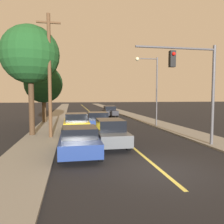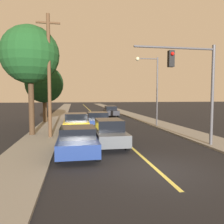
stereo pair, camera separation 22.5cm
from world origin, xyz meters
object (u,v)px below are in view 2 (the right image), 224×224
object	(u,v)px
car_far_oncoming	(111,111)
utility_pole_left	(49,74)
car_outer_lane_front	(77,140)
traffic_signal_mast	(195,77)
car_near_lane_second	(97,121)
tree_left_far	(44,84)
car_outer_lane_second	(76,123)
streetlamp_right	(152,81)
car_near_lane_front	(109,132)
tree_left_near	(30,55)

from	to	relation	value
car_far_oncoming	utility_pole_left	size ratio (longest dim) A/B	0.48
car_outer_lane_front	traffic_signal_mast	xyz separation A→B (m)	(6.68, 0.55, 3.33)
car_outer_lane_front	car_far_oncoming	bearing A→B (deg)	75.60
car_near_lane_second	tree_left_far	distance (m)	8.54
car_outer_lane_second	tree_left_far	distance (m)	9.17
car_outer_lane_second	car_near_lane_second	bearing A→B (deg)	47.17
car_far_oncoming	streetlamp_right	world-z (taller)	streetlamp_right
tree_left_far	car_outer_lane_second	bearing A→B (deg)	-66.92
car_near_lane_front	traffic_signal_mast	size ratio (longest dim) A/B	0.80
traffic_signal_mast	tree_left_far	size ratio (longest dim) A/B	0.93
car_outer_lane_front	car_near_lane_second	bearing A→B (deg)	77.07
tree_left_near	tree_left_far	xyz separation A→B (m)	(-0.09, 8.21, -1.65)
tree_left_far	traffic_signal_mast	bearing A→B (deg)	-53.42
car_near_lane_second	utility_pole_left	distance (m)	6.38
traffic_signal_mast	streetlamp_right	bearing A→B (deg)	86.45
streetlamp_right	car_outer_lane_front	bearing A→B (deg)	-128.60
car_near_lane_second	tree_left_near	size ratio (longest dim) A/B	0.51
utility_pole_left	tree_left_near	xyz separation A→B (m)	(-1.44, 1.20, 1.45)
car_outer_lane_front	tree_left_near	distance (m)	8.46
tree_left_near	car_outer_lane_second	bearing A→B (deg)	6.81
traffic_signal_mast	utility_pole_left	bearing A→B (deg)	154.31
car_far_oncoming	utility_pole_left	bearing A→B (deg)	65.48
car_near_lane_second	car_outer_lane_second	size ratio (longest dim) A/B	1.01
tree_left_far	car_far_oncoming	bearing A→B (deg)	33.89
streetlamp_right	tree_left_far	size ratio (longest dim) A/B	1.05
car_far_oncoming	traffic_signal_mast	size ratio (longest dim) A/B	0.70
car_near_lane_front	tree_left_far	bearing A→B (deg)	113.26
car_near_lane_second	car_outer_lane_front	bearing A→B (deg)	-102.93
car_outer_lane_front	tree_left_far	xyz separation A→B (m)	(-3.33, 14.04, 3.55)
car_outer_lane_front	streetlamp_right	xyz separation A→B (m)	(7.21, 9.03, 3.67)
streetlamp_right	tree_left_near	xyz separation A→B (m)	(-10.45, -3.19, 1.53)
car_near_lane_second	streetlamp_right	xyz separation A→B (m)	(5.31, 0.76, 3.61)
traffic_signal_mast	car_outer_lane_second	bearing A→B (deg)	139.66
car_outer_lane_second	utility_pole_left	bearing A→B (deg)	-138.70
streetlamp_right	tree_left_near	world-z (taller)	tree_left_near
car_near_lane_front	tree_left_near	world-z (taller)	tree_left_near
car_far_oncoming	tree_left_far	distance (m)	10.68
traffic_signal_mast	utility_pole_left	distance (m)	9.43
car_outer_lane_front	utility_pole_left	bearing A→B (deg)	111.33
car_near_lane_second	car_outer_lane_second	xyz separation A→B (m)	(-1.90, -2.05, 0.05)
car_far_oncoming	traffic_signal_mast	world-z (taller)	traffic_signal_mast
car_outer_lane_front	car_outer_lane_second	distance (m)	6.22
tree_left_near	car_near_lane_second	bearing A→B (deg)	25.35
car_near_lane_front	streetlamp_right	xyz separation A→B (m)	(5.31, 7.16, 3.62)
utility_pole_left	tree_left_far	distance (m)	9.53
car_near_lane_front	car_far_oncoming	xyz separation A→B (m)	(3.15, 17.80, 0.02)
streetlamp_right	utility_pole_left	bearing A→B (deg)	-154.01
traffic_signal_mast	tree_left_near	distance (m)	11.40
traffic_signal_mast	tree_left_near	xyz separation A→B (m)	(-9.92, 5.28, 1.87)
car_outer_lane_second	car_far_oncoming	bearing A→B (deg)	69.41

